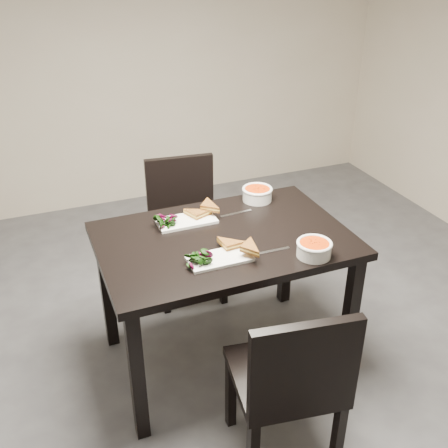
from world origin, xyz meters
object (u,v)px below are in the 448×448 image
object	(u,v)px
plate_near	(220,258)
plate_far	(186,221)
chair_near	(291,380)
chair_far	(184,219)
soup_bowl_far	(257,193)
table	(224,254)
soup_bowl_near	(314,248)

from	to	relation	value
plate_near	plate_far	bearing A→B (deg)	93.83
chair_near	plate_far	world-z (taller)	chair_near
chair_far	soup_bowl_far	world-z (taller)	chair_far
table	soup_bowl_near	bearing A→B (deg)	-44.85
table	chair_near	xyz separation A→B (m)	(-0.00, -0.72, -0.17)
table	plate_far	world-z (taller)	plate_far
soup_bowl_near	plate_far	distance (m)	0.68
chair_near	plate_far	bearing A→B (deg)	105.89
chair_far	soup_bowl_far	size ratio (longest dim) A/B	5.12
soup_bowl_far	plate_far	bearing A→B (deg)	-167.41
soup_bowl_far	plate_near	bearing A→B (deg)	-130.13
soup_bowl_near	soup_bowl_far	world-z (taller)	soup_bowl_far
table	chair_far	xyz separation A→B (m)	(0.03, 0.73, -0.17)
soup_bowl_near	plate_far	xyz separation A→B (m)	(-0.43, 0.52, -0.03)
chair_far	plate_far	world-z (taller)	chair_far
plate_near	soup_bowl_near	world-z (taller)	soup_bowl_near
chair_far	soup_bowl_near	bearing A→B (deg)	-68.22
soup_bowl_far	chair_near	bearing A→B (deg)	-107.42
chair_far	soup_bowl_near	xyz separation A→B (m)	(0.28, -1.04, 0.31)
soup_bowl_near	plate_near	bearing A→B (deg)	162.75
table	plate_near	world-z (taller)	plate_near
chair_near	chair_far	xyz separation A→B (m)	(0.03, 1.44, 0.00)
soup_bowl_far	table	bearing A→B (deg)	-136.09
chair_far	plate_near	xyz separation A→B (m)	(-0.12, -0.91, 0.27)
chair_far	soup_bowl_near	distance (m)	1.12
table	plate_near	xyz separation A→B (m)	(-0.09, -0.18, 0.11)
plate_far	chair_far	bearing A→B (deg)	73.90
soup_bowl_near	soup_bowl_far	xyz separation A→B (m)	(0.01, 0.62, 0.00)
table	plate_far	distance (m)	0.26
chair_near	soup_bowl_far	world-z (taller)	chair_near
plate_far	soup_bowl_far	size ratio (longest dim) A/B	1.78
chair_near	plate_far	size ratio (longest dim) A/B	2.87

